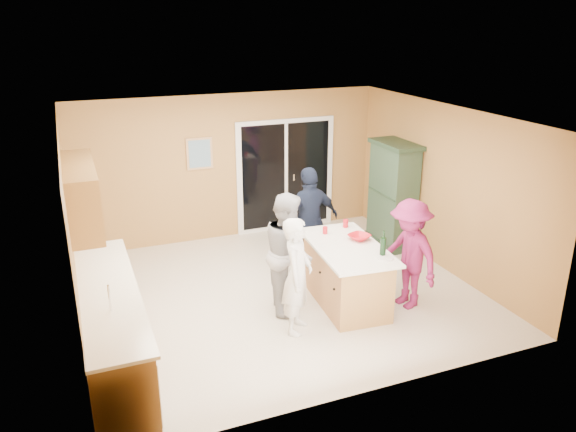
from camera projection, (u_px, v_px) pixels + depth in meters
name	position (u px, v px, depth m)	size (l,w,h in m)	color
floor	(281.00, 293.00, 8.27)	(5.50, 5.50, 0.00)	beige
ceiling	(280.00, 116.00, 7.39)	(5.50, 5.00, 0.10)	silver
wall_back	(230.00, 167.00, 10.02)	(5.50, 0.10, 2.60)	tan
wall_front	(370.00, 285.00, 5.65)	(5.50, 0.10, 2.60)	tan
wall_left	(72.00, 237.00, 6.87)	(0.10, 5.00, 2.60)	tan
wall_right	(444.00, 188.00, 8.79)	(0.10, 5.00, 2.60)	tan
left_cabinet_run	(113.00, 334.00, 6.34)	(0.65, 3.05, 1.24)	#A46E40
upper_cabinets	(82.00, 195.00, 6.56)	(0.35, 1.60, 0.75)	#A46E40
sliding_door	(286.00, 175.00, 10.44)	(1.90, 0.07, 2.10)	silver
framed_picture	(200.00, 154.00, 9.70)	(0.46, 0.04, 0.56)	tan
kitchen_island	(346.00, 276.00, 7.86)	(1.04, 1.74, 0.88)	#A46E40
green_hutch	(393.00, 196.00, 9.75)	(0.53, 1.00, 1.85)	#223725
woman_white	(297.00, 276.00, 7.05)	(0.56, 0.37, 1.54)	white
woman_grey	(288.00, 252.00, 7.60)	(0.81, 0.63, 1.67)	#A4A4A6
woman_navy	(310.00, 221.00, 8.70)	(1.00, 0.42, 1.71)	#161B31
woman_magenta	(409.00, 254.00, 7.67)	(1.00, 0.58, 1.56)	#831C58
serving_bowl	(359.00, 237.00, 7.89)	(0.30, 0.30, 0.07)	red
tulip_vase	(96.00, 230.00, 7.49)	(0.22, 0.15, 0.42)	red
tumbler_near	(325.00, 230.00, 8.10)	(0.07, 0.07, 0.10)	red
tumbler_far	(346.00, 223.00, 8.35)	(0.08, 0.08, 0.12)	red
wine_bottle	(383.00, 246.00, 7.33)	(0.08, 0.08, 0.35)	black
white_plate	(385.00, 258.00, 7.29)	(0.21, 0.21, 0.01)	silver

